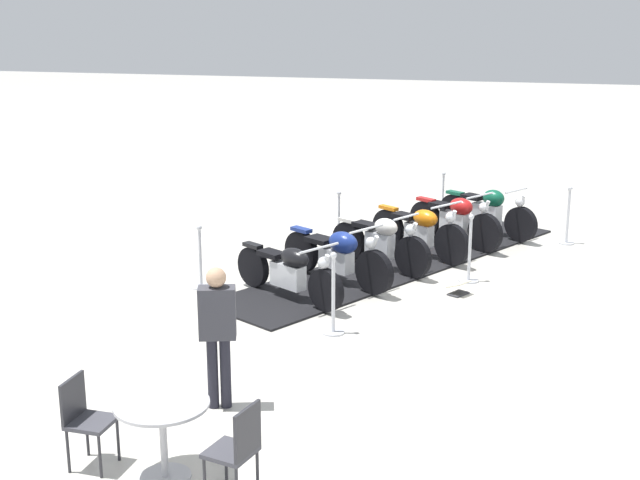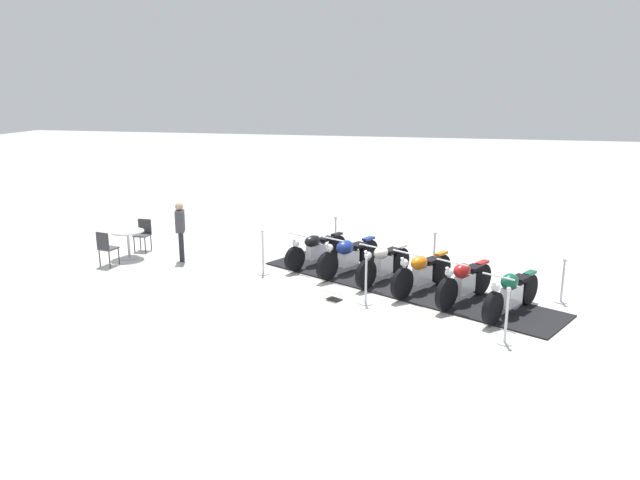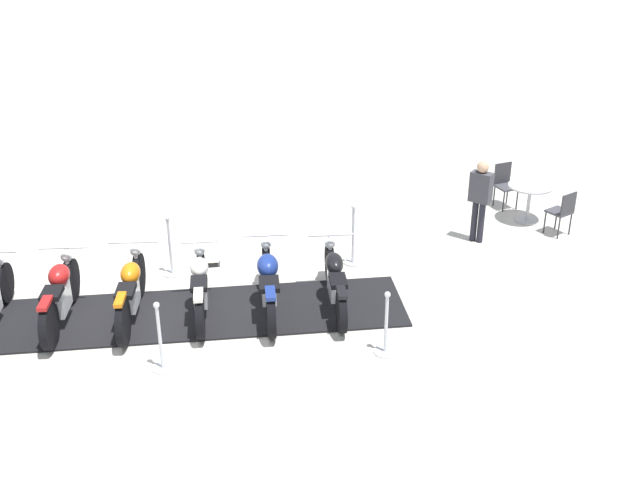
% 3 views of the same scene
% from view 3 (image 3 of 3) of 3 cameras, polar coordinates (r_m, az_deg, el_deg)
% --- Properties ---
extents(ground_plane, '(80.00, 80.00, 0.00)m').
position_cam_3_polar(ground_plane, '(12.41, -11.29, -5.63)').
color(ground_plane, beige).
extents(display_platform, '(7.44, 4.98, 0.03)m').
position_cam_3_polar(display_platform, '(12.40, -11.30, -5.56)').
color(display_platform, black).
rests_on(display_platform, ground_plane).
extents(motorcycle_black, '(1.29, 2.03, 0.94)m').
position_cam_3_polar(motorcycle_black, '(12.27, 1.13, -2.91)').
color(motorcycle_black, black).
rests_on(motorcycle_black, display_platform).
extents(motorcycle_navy, '(1.26, 2.08, 1.02)m').
position_cam_3_polar(motorcycle_navy, '(12.16, -3.89, -3.09)').
color(motorcycle_navy, black).
rests_on(motorcycle_navy, display_platform).
extents(motorcycle_cream, '(1.10, 1.90, 1.00)m').
position_cam_3_polar(motorcycle_cream, '(12.15, -8.96, -3.43)').
color(motorcycle_cream, black).
rests_on(motorcycle_cream, display_platform).
extents(motorcycle_copper, '(1.29, 1.93, 1.04)m').
position_cam_3_polar(motorcycle_copper, '(12.25, -13.98, -3.60)').
color(motorcycle_copper, black).
rests_on(motorcycle_copper, display_platform).
extents(motorcycle_maroon, '(1.22, 1.86, 1.03)m').
position_cam_3_polar(motorcycle_maroon, '(12.43, -18.91, -3.83)').
color(motorcycle_maroon, black).
rests_on(motorcycle_maroon, display_platform).
extents(stanchion_right_mid, '(0.33, 0.33, 1.12)m').
position_cam_3_polar(stanchion_right_mid, '(13.50, -11.11, -1.16)').
color(stanchion_right_mid, silver).
rests_on(stanchion_right_mid, ground_plane).
extents(stanchion_left_front, '(0.34, 0.34, 1.02)m').
position_cam_3_polar(stanchion_left_front, '(11.18, 4.95, -7.05)').
color(stanchion_left_front, silver).
rests_on(stanchion_left_front, ground_plane).
extents(stanchion_left_mid, '(0.31, 0.31, 1.09)m').
position_cam_3_polar(stanchion_left_mid, '(11.00, -11.84, -7.85)').
color(stanchion_left_mid, silver).
rests_on(stanchion_left_mid, ground_plane).
extents(stanchion_right_front, '(0.31, 0.31, 1.15)m').
position_cam_3_polar(stanchion_right_front, '(13.61, 2.49, -0.27)').
color(stanchion_right_front, silver).
rests_on(stanchion_right_front, ground_plane).
extents(info_placard, '(0.40, 0.39, 0.22)m').
position_cam_3_polar(info_placard, '(13.83, -8.20, -1.55)').
color(info_placard, '#333338').
rests_on(info_placard, ground_plane).
extents(cafe_table, '(0.89, 0.89, 0.77)m').
position_cam_3_polar(cafe_table, '(15.81, 15.44, 3.35)').
color(cafe_table, '#B7B7BC').
rests_on(cafe_table, ground_plane).
extents(cafe_chair_near_table, '(0.47, 0.47, 0.94)m').
position_cam_3_polar(cafe_chair_near_table, '(16.43, 13.68, 4.20)').
color(cafe_chair_near_table, '#2D2D33').
rests_on(cafe_chair_near_table, ground_plane).
extents(cafe_chair_across_table, '(0.40, 0.40, 0.90)m').
position_cam_3_polar(cafe_chair_across_table, '(15.38, 17.71, 2.14)').
color(cafe_chair_across_table, '#2D2D33').
rests_on(cafe_chair_across_table, ground_plane).
extents(bystander_person, '(0.34, 0.45, 1.62)m').
position_cam_3_polar(bystander_person, '(14.54, 11.92, 3.36)').
color(bystander_person, '#23232D').
rests_on(bystander_person, ground_plane).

